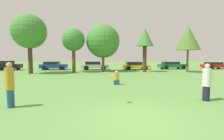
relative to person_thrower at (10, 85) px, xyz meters
The scene contains 16 objects.
ground_plane 5.28m from the person_thrower, 19.82° to the right, with size 120.00×120.00×0.00m, color #5B8E42.
person_thrower is the anchor object (origin of this frame).
person_catcher 8.66m from the person_thrower, ahead, with size 0.38×0.38×1.75m.
frisbee 4.22m from the person_thrower, ahead, with size 0.23×0.23×0.07m.
bystander_sitting 7.29m from the person_thrower, 46.97° to the left, with size 0.41×0.34×1.04m.
tree_0 15.30m from the person_thrower, 107.35° to the left, with size 4.02×4.02×7.01m.
tree_1 15.68m from the person_thrower, 87.99° to the left, with size 2.90×2.90×5.63m.
tree_2 17.05m from the person_thrower, 74.92° to the left, with size 4.48×4.48×6.33m.
tree_3 18.34m from the person_thrower, 57.02° to the left, with size 2.32×2.32×5.73m.
tree_4 20.99m from the person_thrower, 42.88° to the left, with size 3.02×3.02×5.89m.
parked_car_black 22.07m from the person_thrower, 116.91° to the left, with size 3.95×2.11×1.39m.
parked_car_blue 20.20m from the person_thrower, 98.98° to the left, with size 4.06×2.08×1.25m.
parked_car_white 19.39m from the person_thrower, 80.77° to the left, with size 4.11×1.99×1.26m.
parked_car_yellow 21.26m from the person_thrower, 63.70° to the left, with size 4.21×2.01×1.21m.
parked_car_green 25.07m from the person_thrower, 51.47° to the left, with size 4.57×1.93×1.19m.
parked_car_red 29.64m from the person_thrower, 40.31° to the left, with size 4.11×2.06×1.12m.
Camera 1 is at (-1.35, -5.50, 2.11)m, focal length 27.68 mm.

